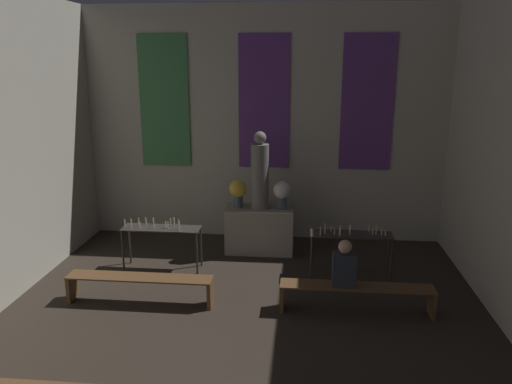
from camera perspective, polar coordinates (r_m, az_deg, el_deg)
name	(u,v)px	position (r m, az deg, el deg)	size (l,w,h in m)	color
wall_back	(264,124)	(10.74, 0.93, 7.75)	(7.87, 0.16, 4.96)	#B2AD9E
altar	(260,230)	(10.24, 0.44, -4.32)	(1.37, 0.66, 0.93)	gray
statue	(260,173)	(9.92, 0.45, 2.16)	(0.36, 0.36, 1.55)	slate
flower_vase_left	(238,191)	(10.06, -2.08, 0.12)	(0.36, 0.36, 0.57)	#4C5666
flower_vase_right	(282,192)	(9.98, 2.99, -0.01)	(0.36, 0.36, 0.57)	#4C5666
candle_rack_left	(161,233)	(9.49, -10.76, -4.59)	(1.46, 0.43, 1.02)	#332D28
candle_rack_right	(351,239)	(9.17, 10.81, -5.31)	(1.46, 0.43, 1.01)	#332D28
pew_back_left	(140,283)	(8.40, -13.14, -10.10)	(2.37, 0.36, 0.46)	brown
pew_back_right	(356,292)	(8.04, 11.40, -11.18)	(2.37, 0.36, 0.46)	brown
person_seated	(344,266)	(7.84, 10.06, -8.28)	(0.36, 0.24, 0.74)	#282D38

